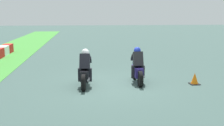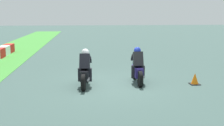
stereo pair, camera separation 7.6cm
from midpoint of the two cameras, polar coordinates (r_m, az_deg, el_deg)
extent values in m
plane|color=#3B534D|center=(11.66, -0.16, -4.43)|extent=(120.00, 120.00, 0.00)
cube|color=white|center=(21.18, -21.27, 2.29)|extent=(1.27, 0.60, 0.64)
cube|color=red|center=(22.43, -20.43, 2.73)|extent=(1.27, 0.60, 0.64)
cylinder|color=black|center=(12.67, 4.44, -1.81)|extent=(0.64, 0.16, 0.64)
cylinder|color=black|center=(11.32, 5.53, -3.25)|extent=(0.64, 0.16, 0.64)
cube|color=navy|center=(11.95, 4.96, -1.64)|extent=(1.11, 0.35, 0.40)
ellipsoid|color=navy|center=(11.99, 4.91, -0.15)|extent=(0.49, 0.31, 0.24)
cube|color=red|center=(11.46, 5.38, -2.06)|extent=(0.06, 0.16, 0.08)
cylinder|color=#A5A5AD|center=(11.67, 6.01, -2.60)|extent=(0.42, 0.11, 0.10)
cube|color=black|center=(11.76, 5.08, 0.74)|extent=(0.50, 0.41, 0.66)
sphere|color=#1B2FA8|center=(11.93, 4.93, 2.52)|extent=(0.31, 0.31, 0.30)
cube|color=#3B5C7C|center=(12.38, 4.61, 0.36)|extent=(0.16, 0.26, 0.23)
cube|color=black|center=(11.81, 4.10, -1.78)|extent=(0.18, 0.15, 0.52)
cube|color=black|center=(11.87, 6.01, -1.74)|extent=(0.18, 0.15, 0.52)
cube|color=black|center=(12.10, 3.95, 1.11)|extent=(0.39, 0.11, 0.31)
cube|color=black|center=(12.16, 5.63, 1.13)|extent=(0.39, 0.11, 0.31)
cylinder|color=black|center=(12.10, -5.27, -2.37)|extent=(0.65, 0.21, 0.64)
cylinder|color=black|center=(10.75, -5.94, -3.96)|extent=(0.65, 0.21, 0.64)
cube|color=black|center=(11.39, -5.60, -2.24)|extent=(1.13, 0.44, 0.40)
ellipsoid|color=black|center=(11.42, -5.58, -0.66)|extent=(0.51, 0.35, 0.24)
cube|color=red|center=(10.89, -5.86, -2.70)|extent=(0.08, 0.17, 0.08)
cylinder|color=#A5A5AD|center=(11.06, -4.94, -3.28)|extent=(0.43, 0.14, 0.10)
cube|color=black|center=(11.19, -5.69, 0.26)|extent=(0.52, 0.45, 0.66)
sphere|color=silver|center=(11.35, -5.62, 2.13)|extent=(0.33, 0.33, 0.30)
cube|color=slate|center=(11.81, -5.40, -0.11)|extent=(0.18, 0.28, 0.23)
cube|color=black|center=(11.29, -6.67, -2.36)|extent=(0.19, 0.16, 0.52)
cube|color=black|center=(11.25, -4.64, -2.37)|extent=(0.19, 0.16, 0.52)
cube|color=black|center=(11.58, -6.40, 0.67)|extent=(0.39, 0.14, 0.31)
cube|color=black|center=(11.54, -4.62, 0.67)|extent=(0.39, 0.14, 0.31)
cube|color=black|center=(12.24, 16.11, -4.06)|extent=(0.40, 0.40, 0.03)
cone|color=orange|center=(12.19, 16.16, -3.03)|extent=(0.32, 0.32, 0.48)
camera|label=1|loc=(0.04, -90.19, -0.03)|focal=45.34mm
camera|label=2|loc=(0.04, 89.81, 0.03)|focal=45.34mm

